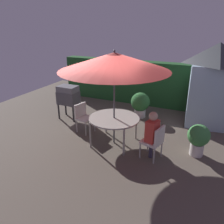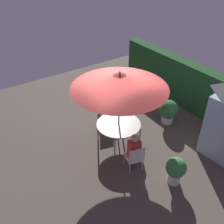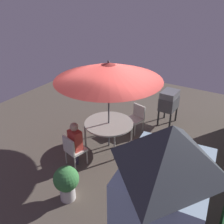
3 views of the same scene
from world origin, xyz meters
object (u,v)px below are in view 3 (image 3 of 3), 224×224
(bbq_grill, at_px, (169,101))
(chair_far_side, at_px, (136,117))
(patio_umbrella, at_px, (108,71))
(potted_plant_by_shed, at_px, (66,181))
(chair_near_shed, at_px, (73,149))
(potted_plant_by_grill, at_px, (181,157))
(person_in_red, at_px, (75,139))
(garden_shed, at_px, (163,199))
(patio_table, at_px, (109,124))

(bbq_grill, distance_m, chair_far_side, 1.28)
(patio_umbrella, distance_m, potted_plant_by_shed, 2.90)
(chair_near_shed, bearing_deg, patio_umbrella, 165.84)
(bbq_grill, height_order, chair_far_side, bbq_grill)
(potted_plant_by_grill, bearing_deg, person_in_red, -66.21)
(patio_umbrella, bearing_deg, garden_shed, 46.61)
(garden_shed, xyz_separation_m, patio_umbrella, (-2.39, -2.52, 0.96))
(chair_far_side, bearing_deg, patio_umbrella, -14.18)
(chair_far_side, xyz_separation_m, potted_plant_by_grill, (1.27, 1.87, -0.01))
(chair_near_shed, bearing_deg, potted_plant_by_grill, 115.20)
(garden_shed, relative_size, person_in_red, 2.14)
(person_in_red, bearing_deg, patio_table, 165.84)
(patio_table, height_order, chair_near_shed, chair_near_shed)
(garden_shed, height_order, chair_far_side, garden_shed)
(chair_near_shed, xyz_separation_m, potted_plant_by_grill, (-1.17, 2.48, -0.01))
(patio_table, relative_size, person_in_red, 1.12)
(person_in_red, bearing_deg, potted_plant_by_shed, 29.62)
(potted_plant_by_grill, distance_m, person_in_red, 2.70)
(patio_umbrella, height_order, chair_far_side, patio_umbrella)
(bbq_grill, bearing_deg, potted_plant_by_shed, -8.73)
(potted_plant_by_shed, height_order, person_in_red, person_in_red)
(potted_plant_by_grill, bearing_deg, patio_umbrella, -92.02)
(chair_far_side, bearing_deg, potted_plant_by_shed, 0.19)
(person_in_red, bearing_deg, chair_far_side, 165.83)
(patio_umbrella, bearing_deg, bbq_grill, 155.82)
(potted_plant_by_shed, bearing_deg, patio_umbrella, -172.01)
(garden_shed, height_order, bbq_grill, garden_shed)
(garden_shed, distance_m, patio_table, 3.53)
(patio_table, bearing_deg, person_in_red, -14.16)
(patio_table, bearing_deg, garden_shed, 46.61)
(garden_shed, height_order, chair_near_shed, garden_shed)
(bbq_grill, relative_size, chair_far_side, 1.33)
(garden_shed, height_order, person_in_red, garden_shed)
(patio_umbrella, bearing_deg, potted_plant_by_shed, 7.99)
(potted_plant_by_shed, bearing_deg, potted_plant_by_grill, 139.20)
(bbq_grill, bearing_deg, potted_plant_by_grill, 27.14)
(garden_shed, relative_size, potted_plant_by_shed, 3.14)
(chair_near_shed, bearing_deg, patio_table, 165.84)
(chair_far_side, xyz_separation_m, potted_plant_by_shed, (3.42, 0.01, -0.02))
(bbq_grill, relative_size, person_in_red, 0.95)
(patio_table, distance_m, person_in_red, 1.20)
(person_in_red, bearing_deg, potted_plant_by_grill, 113.79)
(garden_shed, xyz_separation_m, person_in_red, (-1.22, -2.82, -0.59))
(garden_shed, relative_size, chair_far_side, 3.00)
(potted_plant_by_shed, distance_m, person_in_red, 1.26)
(garden_shed, distance_m, chair_near_shed, 3.17)
(garden_shed, xyz_separation_m, chair_near_shed, (-1.14, -2.84, -0.85))
(chair_far_side, bearing_deg, potted_plant_by_grill, 55.82)
(garden_shed, distance_m, potted_plant_by_grill, 2.49)
(patio_table, bearing_deg, chair_near_shed, -14.16)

